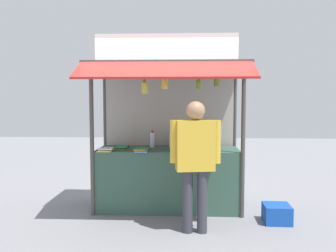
{
  "coord_description": "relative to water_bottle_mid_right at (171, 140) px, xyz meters",
  "views": [
    {
      "loc": [
        0.25,
        -5.32,
        1.68
      ],
      "look_at": [
        0.0,
        0.0,
        1.27
      ],
      "focal_mm": 37.67,
      "sensor_mm": 36.0,
      "label": 1
    }
  ],
  "objects": [
    {
      "name": "plastic_crate",
      "position": [
        1.47,
        -0.79,
        -0.91
      ],
      "size": [
        0.36,
        0.36,
        0.25
      ],
      "primitive_type": "cube",
      "rotation": [
        0.0,
        0.0,
        -0.03
      ],
      "color": "#194CB2",
      "rests_on": "ground"
    },
    {
      "name": "magazine_stack_back_right",
      "position": [
        -0.94,
        -0.5,
        -0.09
      ],
      "size": [
        0.22,
        0.26,
        0.04
      ],
      "color": "yellow",
      "rests_on": "stall_counter"
    },
    {
      "name": "water_bottle_center",
      "position": [
        0.63,
        -0.17,
        0.01
      ],
      "size": [
        0.07,
        0.07,
        0.26
      ],
      "color": "silver",
      "rests_on": "stall_counter"
    },
    {
      "name": "ground_plane",
      "position": [
        -0.04,
        -0.22,
        -1.04
      ],
      "size": [
        20.0,
        20.0,
        0.0
      ],
      "primitive_type": "plane",
      "color": "gray"
    },
    {
      "name": "stall_structure",
      "position": [
        -0.04,
        -0.13,
        0.52
      ],
      "size": [
        2.34,
        1.59,
        2.56
      ],
      "color": "#4C4742",
      "rests_on": "ground"
    },
    {
      "name": "water_bottle_front_left",
      "position": [
        -0.3,
        -0.04,
        0.01
      ],
      "size": [
        0.07,
        0.07,
        0.26
      ],
      "color": "silver",
      "rests_on": "stall_counter"
    },
    {
      "name": "magazine_stack_back_left",
      "position": [
        0.44,
        -0.24,
        -0.07
      ],
      "size": [
        0.22,
        0.27,
        0.09
      ],
      "color": "purple",
      "rests_on": "stall_counter"
    },
    {
      "name": "magazine_stack_mid_left",
      "position": [
        -0.74,
        -0.23,
        -0.1
      ],
      "size": [
        0.2,
        0.31,
        0.04
      ],
      "color": "green",
      "rests_on": "stall_counter"
    },
    {
      "name": "water_bottle_right",
      "position": [
        0.09,
        0.06,
        0.0
      ],
      "size": [
        0.07,
        0.07,
        0.24
      ],
      "color": "silver",
      "rests_on": "stall_counter"
    },
    {
      "name": "stall_counter",
      "position": [
        -0.04,
        -0.22,
        -0.57
      ],
      "size": [
        2.14,
        0.76,
        0.92
      ],
      "primitive_type": "cube",
      "color": "#385B4C",
      "rests_on": "ground"
    },
    {
      "name": "banana_bunch_rightmost",
      "position": [
        0.65,
        -0.7,
        0.88
      ],
      "size": [
        0.1,
        0.1,
        0.24
      ],
      "color": "#332D23"
    },
    {
      "name": "magazine_stack_front_right",
      "position": [
        -0.41,
        -0.53,
        -0.09
      ],
      "size": [
        0.21,
        0.29,
        0.05
      ],
      "color": "blue",
      "rests_on": "stall_counter"
    },
    {
      "name": "water_bottle_mid_right",
      "position": [
        0.0,
        0.0,
        0.0
      ],
      "size": [
        0.07,
        0.07,
        0.24
      ],
      "color": "silver",
      "rests_on": "stall_counter"
    },
    {
      "name": "banana_bunch_leftmost",
      "position": [
        0.4,
        -0.7,
        0.84
      ],
      "size": [
        0.1,
        0.1,
        0.27
      ],
      "color": "#332D23"
    },
    {
      "name": "vendor_person",
      "position": [
        0.34,
        -1.2,
        -0.04
      ],
      "size": [
        0.63,
        0.27,
        1.66
      ],
      "rotation": [
        0.0,
        0.0,
        0.15
      ],
      "color": "#383842",
      "rests_on": "ground"
    },
    {
      "name": "banana_bunch_inner_left",
      "position": [
        -0.34,
        -0.7,
        0.8
      ],
      "size": [
        0.11,
        0.11,
        0.33
      ],
      "color": "#332D23"
    },
    {
      "name": "banana_bunch_inner_right",
      "position": [
        -0.07,
        -0.7,
        0.86
      ],
      "size": [
        0.11,
        0.11,
        0.26
      ],
      "color": "#332D23"
    }
  ]
}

